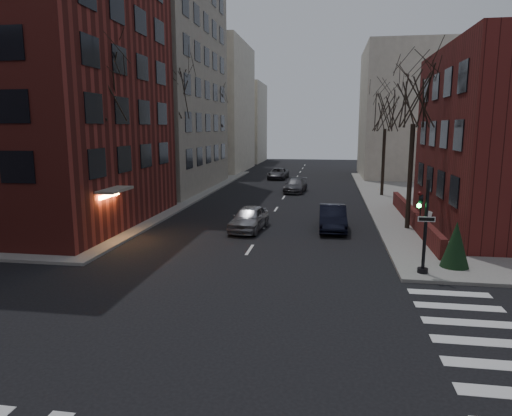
{
  "coord_description": "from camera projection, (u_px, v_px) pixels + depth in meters",
  "views": [
    {
      "loc": [
        3.92,
        -10.51,
        6.27
      ],
      "look_at": [
        0.15,
        13.16,
        2.0
      ],
      "focal_mm": 32.0,
      "sensor_mm": 36.0,
      "label": 1
    }
  ],
  "objects": [
    {
      "name": "ground",
      "position": [
        171.0,
        370.0,
        11.93
      ],
      "size": [
        160.0,
        160.0,
        0.0
      ],
      "primitive_type": "plane",
      "color": "black",
      "rests_on": "ground"
    },
    {
      "name": "building_left_brick",
      "position": [
        20.0,
        83.0,
        28.79
      ],
      "size": [
        15.0,
        15.0,
        18.0
      ],
      "primitive_type": "cube",
      "color": "maroon",
      "rests_on": "ground"
    },
    {
      "name": "building_left_tan",
      "position": [
        118.0,
        48.0,
        45.16
      ],
      "size": [
        18.0,
        18.0,
        28.0
      ],
      "primitive_type": "cube",
      "color": "gray",
      "rests_on": "ground"
    },
    {
      "name": "low_wall_right",
      "position": [
        413.0,
        217.0,
        28.85
      ],
      "size": [
        0.35,
        16.0,
        1.0
      ],
      "primitive_type": "cube",
      "color": "#591C1A",
      "rests_on": "sidewalk_far_right"
    },
    {
      "name": "building_distant_la",
      "position": [
        198.0,
        108.0,
        66.15
      ],
      "size": [
        14.0,
        16.0,
        18.0
      ],
      "primitive_type": "cube",
      "color": "beige",
      "rests_on": "ground"
    },
    {
      "name": "building_distant_ra",
      "position": [
        420.0,
        113.0,
        56.82
      ],
      "size": [
        14.0,
        14.0,
        16.0
      ],
      "primitive_type": "cube",
      "color": "beige",
      "rests_on": "ground"
    },
    {
      "name": "building_distant_lb",
      "position": [
        235.0,
        123.0,
        82.72
      ],
      "size": [
        10.0,
        12.0,
        14.0
      ],
      "primitive_type": "cube",
      "color": "beige",
      "rests_on": "ground"
    },
    {
      "name": "traffic_signal",
      "position": [
        424.0,
        232.0,
        19.11
      ],
      "size": [
        0.76,
        0.44,
        4.0
      ],
      "color": "black",
      "rests_on": "sidewalk_far_right"
    },
    {
      "name": "tree_left_a",
      "position": [
        100.0,
        87.0,
        25.42
      ],
      "size": [
        4.18,
        4.18,
        10.26
      ],
      "color": "#2D231C",
      "rests_on": "sidewalk_far_left"
    },
    {
      "name": "tree_left_b",
      "position": [
        172.0,
        94.0,
        37.01
      ],
      "size": [
        4.4,
        4.4,
        10.8
      ],
      "color": "#2D231C",
      "rests_on": "sidewalk_far_left"
    },
    {
      "name": "tree_left_c",
      "position": [
        215.0,
        111.0,
        50.77
      ],
      "size": [
        3.96,
        3.96,
        9.72
      ],
      "color": "#2D231C",
      "rests_on": "sidewalk_far_left"
    },
    {
      "name": "tree_right_a",
      "position": [
        415.0,
        96.0,
        26.66
      ],
      "size": [
        3.96,
        3.96,
        9.72
      ],
      "color": "#2D231C",
      "rests_on": "sidewalk_far_right"
    },
    {
      "name": "tree_right_b",
      "position": [
        386.0,
        112.0,
        40.35
      ],
      "size": [
        3.74,
        3.74,
        9.18
      ],
      "color": "#2D231C",
      "rests_on": "sidewalk_far_right"
    },
    {
      "name": "streetlamp_near",
      "position": [
        164.0,
        155.0,
        33.84
      ],
      "size": [
        0.36,
        0.36,
        6.28
      ],
      "color": "black",
      "rests_on": "sidewalk_far_left"
    },
    {
      "name": "streetlamp_far",
      "position": [
        224.0,
        145.0,
        53.29
      ],
      "size": [
        0.36,
        0.36,
        6.28
      ],
      "color": "black",
      "rests_on": "sidewalk_far_left"
    },
    {
      "name": "parked_sedan",
      "position": [
        333.0,
        218.0,
        28.03
      ],
      "size": [
        1.72,
        4.66,
        1.52
      ],
      "primitive_type": "imported",
      "rotation": [
        0.0,
        0.0,
        0.02
      ],
      "color": "black",
      "rests_on": "ground"
    },
    {
      "name": "car_lane_silver",
      "position": [
        249.0,
        218.0,
        27.93
      ],
      "size": [
        2.24,
        4.58,
        1.5
      ],
      "primitive_type": "imported",
      "rotation": [
        0.0,
        0.0,
        -0.11
      ],
      "color": "gray",
      "rests_on": "ground"
    },
    {
      "name": "car_lane_gray",
      "position": [
        295.0,
        186.0,
        44.32
      ],
      "size": [
        2.31,
        4.71,
        1.32
      ],
      "primitive_type": "imported",
      "rotation": [
        0.0,
        0.0,
        -0.1
      ],
      "color": "#434348",
      "rests_on": "ground"
    },
    {
      "name": "car_lane_far",
      "position": [
        278.0,
        174.0,
        55.79
      ],
      "size": [
        2.41,
        4.82,
        1.31
      ],
      "primitive_type": "imported",
      "rotation": [
        0.0,
        0.0,
        -0.05
      ],
      "color": "#414146",
      "rests_on": "ground"
    },
    {
      "name": "sandwich_board",
      "position": [
        432.0,
        218.0,
        28.98
      ],
      "size": [
        0.49,
        0.6,
        0.85
      ],
      "primitive_type": "cube",
      "rotation": [
        0.0,
        0.0,
        0.24
      ],
      "color": "white",
      "rests_on": "sidewalk_far_right"
    },
    {
      "name": "evergreen_shrub",
      "position": [
        456.0,
        244.0,
        20.07
      ],
      "size": [
        1.58,
        1.58,
        2.05
      ],
      "primitive_type": "cone",
      "rotation": [
        0.0,
        0.0,
        0.36
      ],
      "color": "black",
      "rests_on": "sidewalk_far_right"
    }
  ]
}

